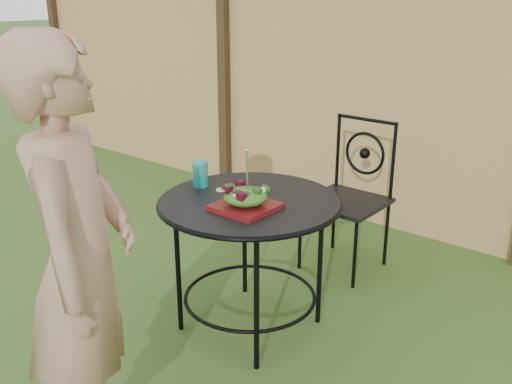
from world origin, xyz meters
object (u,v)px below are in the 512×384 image
patio_table (250,225)px  diner (81,268)px  salad_plate (246,207)px  patio_chair (350,191)px

patio_table → diner: (0.12, -1.05, 0.22)m
salad_plate → patio_chair: bearing=92.9°
patio_table → salad_plate: (0.07, -0.11, 0.15)m
patio_chair → diner: bearing=-86.9°
patio_chair → diner: (0.11, -2.02, 0.30)m
patio_table → patio_chair: 0.98m
patio_table → diner: bearing=-83.3°
salad_plate → diner: bearing=-86.7°
diner → salad_plate: 0.94m
patio_table → salad_plate: bearing=-57.9°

